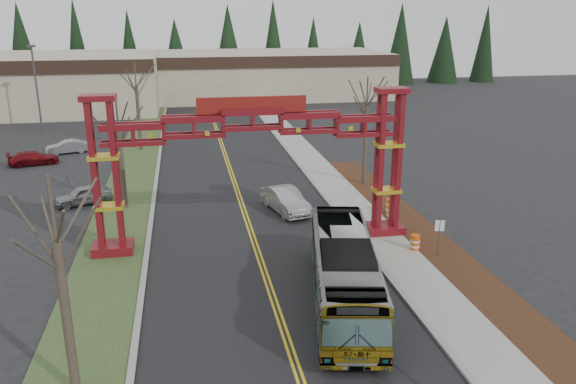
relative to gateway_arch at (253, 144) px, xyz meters
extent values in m
cube|color=black|center=(0.00, 7.00, -5.97)|extent=(12.00, 110.00, 0.02)
cube|color=gold|center=(-0.12, 7.00, -5.96)|extent=(0.12, 100.00, 0.01)
cube|color=gold|center=(0.12, 7.00, -5.96)|extent=(0.12, 100.00, 0.01)
cube|color=gray|center=(6.15, 7.00, -5.91)|extent=(0.30, 110.00, 0.15)
cube|color=gray|center=(7.60, 7.00, -5.91)|extent=(2.60, 110.00, 0.14)
cube|color=#321910|center=(10.20, -8.00, -5.92)|extent=(2.60, 50.00, 0.12)
cube|color=#334522|center=(-8.00, 7.00, -5.94)|extent=(4.00, 110.00, 0.08)
cube|color=gray|center=(-6.15, 7.00, -5.91)|extent=(0.30, 110.00, 0.15)
cube|color=#5B0C16|center=(-8.00, 0.00, -5.68)|extent=(2.20, 1.60, 0.60)
cube|color=#5B0C16|center=(-8.55, -0.35, -1.38)|extent=(0.28, 0.28, 8.00)
cube|color=#5B0C16|center=(-7.45, -0.35, -1.38)|extent=(0.28, 0.28, 8.00)
cube|color=#5B0C16|center=(-8.55, 0.35, -1.38)|extent=(0.28, 0.28, 8.00)
cube|color=#5B0C16|center=(-7.45, 0.35, -1.38)|extent=(0.28, 0.28, 8.00)
cube|color=gold|center=(-8.00, 0.00, -3.18)|extent=(1.60, 1.10, 0.22)
cube|color=gold|center=(-8.00, 0.00, -0.38)|extent=(1.60, 1.10, 0.22)
cube|color=#5B0C16|center=(-8.00, 0.00, 2.77)|extent=(1.80, 1.20, 0.30)
cube|color=#5B0C16|center=(8.00, 0.00, -5.68)|extent=(2.20, 1.60, 0.60)
cube|color=#5B0C16|center=(7.45, -0.35, -1.38)|extent=(0.28, 0.28, 8.00)
cube|color=#5B0C16|center=(8.55, -0.35, -1.38)|extent=(0.28, 0.28, 8.00)
cube|color=#5B0C16|center=(7.45, 0.35, -1.38)|extent=(0.28, 0.28, 8.00)
cube|color=#5B0C16|center=(8.55, 0.35, -1.38)|extent=(0.28, 0.28, 8.00)
cube|color=gold|center=(8.00, 0.00, -3.18)|extent=(1.60, 1.10, 0.22)
cube|color=gold|center=(8.00, 0.00, -0.38)|extent=(1.60, 1.10, 0.22)
cube|color=#5B0C16|center=(8.00, 0.00, 2.77)|extent=(1.80, 1.20, 0.30)
cube|color=#5B0C16|center=(0.00, 0.00, 1.52)|extent=(16.00, 0.90, 1.00)
cube|color=#5B0C16|center=(0.00, 0.00, 0.62)|extent=(16.00, 0.90, 0.60)
cube|color=maroon|center=(0.00, 0.00, 2.17)|extent=(6.00, 0.25, 0.90)
cube|color=tan|center=(10.00, 62.00, -2.48)|extent=(38.00, 20.00, 7.00)
cube|color=black|center=(10.00, 51.90, 0.22)|extent=(38.00, 0.40, 1.60)
cone|color=black|center=(-29.50, 74.00, 0.52)|extent=(5.60, 5.60, 13.00)
cylinder|color=#382D26|center=(-29.50, 74.00, -5.18)|extent=(0.80, 0.80, 1.60)
cone|color=black|center=(-21.00, 74.00, 0.52)|extent=(5.60, 5.60, 13.00)
cylinder|color=#382D26|center=(-21.00, 74.00, -5.18)|extent=(0.80, 0.80, 1.60)
cone|color=black|center=(-12.50, 74.00, 0.52)|extent=(5.60, 5.60, 13.00)
cylinder|color=#382D26|center=(-12.50, 74.00, -5.18)|extent=(0.80, 0.80, 1.60)
cone|color=black|center=(-4.00, 74.00, 0.52)|extent=(5.60, 5.60, 13.00)
cylinder|color=#382D26|center=(-4.00, 74.00, -5.18)|extent=(0.80, 0.80, 1.60)
cone|color=black|center=(4.50, 74.00, 0.52)|extent=(5.60, 5.60, 13.00)
cylinder|color=#382D26|center=(4.50, 74.00, -5.18)|extent=(0.80, 0.80, 1.60)
cone|color=black|center=(13.00, 74.00, 0.52)|extent=(5.60, 5.60, 13.00)
cylinder|color=#382D26|center=(13.00, 74.00, -5.18)|extent=(0.80, 0.80, 1.60)
cone|color=black|center=(21.50, 74.00, 0.52)|extent=(5.60, 5.60, 13.00)
cylinder|color=#382D26|center=(21.50, 74.00, -5.18)|extent=(0.80, 0.80, 1.60)
cone|color=black|center=(30.00, 74.00, 0.52)|extent=(5.60, 5.60, 13.00)
cylinder|color=#382D26|center=(30.00, 74.00, -5.18)|extent=(0.80, 0.80, 1.60)
cone|color=black|center=(38.50, 74.00, 0.52)|extent=(5.60, 5.60, 13.00)
cylinder|color=#382D26|center=(38.50, 74.00, -5.18)|extent=(0.80, 0.80, 1.60)
cone|color=black|center=(47.00, 74.00, 0.52)|extent=(5.60, 5.60, 13.00)
cylinder|color=#382D26|center=(47.00, 74.00, -5.18)|extent=(0.80, 0.80, 1.60)
cone|color=black|center=(55.50, 74.00, 0.52)|extent=(5.60, 5.60, 13.00)
cylinder|color=#382D26|center=(55.50, 74.00, -5.18)|extent=(0.80, 0.80, 1.60)
imported|color=#AFB1B7|center=(3.15, -7.92, -4.40)|extent=(4.87, 11.70, 3.17)
imported|color=#A5A8AD|center=(2.80, 5.10, -5.17)|extent=(2.92, 5.18, 1.62)
imported|color=#9B9FA2|center=(-11.00, 9.32, -5.32)|extent=(4.20, 2.79, 1.33)
imported|color=maroon|center=(-17.08, 21.49, -5.37)|extent=(4.55, 2.81, 1.23)
imported|color=#9999A0|center=(-14.92, 25.50, -5.34)|extent=(4.13, 2.43, 1.29)
cylinder|color=#382D26|center=(-8.00, -12.34, -3.07)|extent=(0.34, 0.34, 5.82)
cylinder|color=#382D26|center=(-8.00, -12.34, 0.90)|extent=(0.13, 0.13, 2.33)
cylinder|color=#382D26|center=(-8.00, 7.82, -3.21)|extent=(0.34, 0.34, 5.55)
cylinder|color=#382D26|center=(-8.00, 7.82, 0.65)|extent=(0.13, 0.13, 2.37)
cylinder|color=#382D26|center=(-8.00, 25.52, -2.81)|extent=(0.33, 0.33, 6.35)
cylinder|color=#382D26|center=(-8.00, 25.52, 1.41)|extent=(0.12, 0.12, 2.29)
cylinder|color=#382D26|center=(10.00, 10.25, -2.85)|extent=(0.33, 0.33, 6.26)
cylinder|color=#382D26|center=(10.00, 10.25, 1.30)|extent=(0.12, 0.12, 2.24)
cylinder|color=#3F3F44|center=(-19.63, 36.74, -1.27)|extent=(0.21, 0.21, 9.42)
cube|color=#3F3F44|center=(-19.63, 36.74, 3.54)|extent=(0.84, 0.42, 0.26)
cylinder|color=#3F3F44|center=(9.65, -3.96, -4.88)|extent=(0.06, 0.06, 2.21)
cube|color=white|center=(9.65, -3.96, -4.07)|extent=(0.50, 0.16, 0.60)
cylinder|color=#DE540C|center=(8.78, -2.89, -5.48)|extent=(0.53, 0.53, 1.01)
cylinder|color=white|center=(8.78, -2.89, -5.32)|extent=(0.55, 0.55, 0.12)
cylinder|color=white|center=(8.78, -2.89, -5.63)|extent=(0.55, 0.55, 0.12)
cylinder|color=#DE540C|center=(9.27, 2.21, -5.44)|extent=(0.56, 0.56, 1.08)
cylinder|color=white|center=(9.27, 2.21, -5.28)|extent=(0.58, 0.58, 0.13)
cylinder|color=white|center=(9.27, 2.21, -5.61)|extent=(0.58, 0.58, 0.13)
cylinder|color=#DE540C|center=(9.57, 3.21, -5.43)|extent=(0.57, 0.57, 1.10)
cylinder|color=white|center=(9.57, 3.21, -5.27)|extent=(0.59, 0.59, 0.13)
cylinder|color=white|center=(9.57, 3.21, -5.60)|extent=(0.59, 0.59, 0.13)
camera|label=1|loc=(-3.68, -30.37, 6.89)|focal=35.00mm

